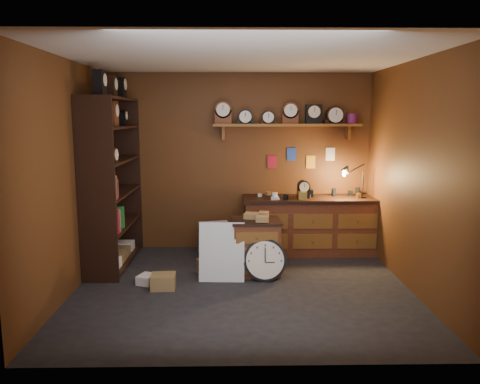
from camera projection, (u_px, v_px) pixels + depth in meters
name	position (u px, v px, depth m)	size (l,w,h in m)	color
floor	(242.00, 287.00, 5.66)	(4.00, 4.00, 0.00)	black
room_shell	(246.00, 145.00, 5.49)	(4.02, 3.62, 2.71)	#5A3215
shelving_unit	(110.00, 175.00, 6.39)	(0.47, 1.60, 2.58)	black
workbench	(310.00, 222.00, 7.06)	(2.01, 0.66, 1.36)	brown
low_cabinet	(256.00, 244.00, 6.12)	(0.65, 0.56, 0.81)	brown
big_round_clock	(265.00, 260.00, 5.87)	(0.54, 0.17, 0.54)	black
white_panel	(222.00, 280.00, 5.92)	(0.57, 0.02, 0.76)	silver
mini_fridge	(215.00, 239.00, 6.99)	(0.53, 0.55, 0.46)	silver
floor_box_a	(163.00, 281.00, 5.61)	(0.29, 0.24, 0.18)	olive
floor_box_b	(147.00, 279.00, 5.78)	(0.19, 0.22, 0.11)	white
floor_box_c	(207.00, 266.00, 6.17)	(0.25, 0.21, 0.18)	olive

